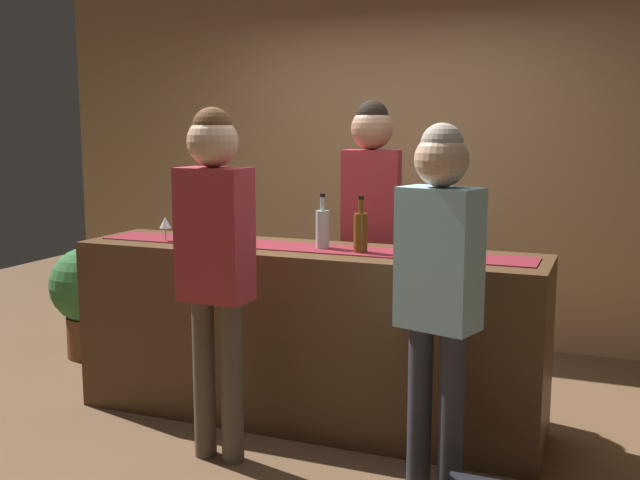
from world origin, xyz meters
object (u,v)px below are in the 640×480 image
at_px(wine_bottle_amber, 361,232).
at_px(customer_browsing, 215,245).
at_px(wine_bottle_clear, 322,228).
at_px(potted_plant_tall, 89,294).
at_px(wine_bottle_green, 419,233).
at_px(bartender, 371,212).
at_px(customer_sipping, 439,272).
at_px(wine_glass_mid_counter, 236,224).
at_px(wine_glass_near_customer, 165,223).

bearing_deg(wine_bottle_amber, customer_browsing, -133.05).
relative_size(wine_bottle_clear, potted_plant_tall, 0.38).
xyz_separation_m(wine_bottle_green, bartender, (-0.43, 0.54, 0.03)).
bearing_deg(wine_bottle_green, wine_bottle_clear, -176.30).
bearing_deg(wine_bottle_green, customer_sipping, -68.32).
bearing_deg(wine_bottle_green, potted_plant_tall, 169.73).
height_order(wine_bottle_amber, bartender, bartender).
xyz_separation_m(wine_bottle_green, customer_browsing, (-0.83, -0.66, -0.02)).
distance_m(wine_bottle_green, wine_bottle_amber, 0.30).
distance_m(wine_bottle_green, wine_glass_mid_counter, 1.06).
relative_size(wine_bottle_amber, wine_bottle_clear, 1.00).
relative_size(wine_glass_near_customer, customer_browsing, 0.08).
bearing_deg(customer_browsing, wine_glass_near_customer, 142.21).
xyz_separation_m(wine_bottle_green, wine_bottle_amber, (-0.29, -0.08, 0.00)).
relative_size(wine_glass_near_customer, bartender, 0.08).
xyz_separation_m(wine_bottle_clear, customer_browsing, (-0.31, -0.63, -0.02)).
distance_m(wine_bottle_amber, wine_glass_mid_counter, 0.78).
bearing_deg(wine_glass_near_customer, potted_plant_tall, 150.91).
bearing_deg(customer_sipping, bartender, 136.76).
relative_size(wine_bottle_clear, customer_browsing, 0.17).
bearing_deg(customer_sipping, customer_browsing, -162.02).
bearing_deg(customer_sipping, wine_bottle_amber, 151.05).
height_order(bartender, customer_sipping, bartender).
distance_m(wine_bottle_amber, wine_bottle_clear, 0.24).
height_order(wine_bottle_amber, wine_glass_mid_counter, wine_bottle_amber).
bearing_deg(wine_glass_near_customer, bartender, 32.87).
bearing_deg(bartender, potted_plant_tall, -6.21).
bearing_deg(bartender, customer_sipping, 112.00).
height_order(wine_bottle_amber, potted_plant_tall, wine_bottle_amber).
height_order(wine_bottle_clear, bartender, bartender).
distance_m(wine_glass_mid_counter, bartender, 0.84).
bearing_deg(bartender, wine_bottle_clear, 72.45).
relative_size(wine_glass_mid_counter, customer_sipping, 0.09).
xyz_separation_m(wine_glass_mid_counter, customer_browsing, (0.23, -0.65, -0.01)).
relative_size(wine_bottle_amber, customer_browsing, 0.17).
xyz_separation_m(wine_bottle_amber, wine_bottle_clear, (-0.23, 0.05, 0.00)).
bearing_deg(wine_glass_near_customer, customer_sipping, -16.30).
relative_size(wine_glass_near_customer, potted_plant_tall, 0.18).
bearing_deg(potted_plant_tall, wine_bottle_clear, -13.82).
bearing_deg(customer_browsing, wine_bottle_amber, 49.27).
distance_m(wine_bottle_clear, customer_sipping, 0.98).
bearing_deg(customer_browsing, bartender, 73.96).
height_order(wine_glass_near_customer, wine_glass_mid_counter, same).
height_order(wine_bottle_clear, customer_browsing, customer_browsing).
bearing_deg(wine_glass_mid_counter, customer_browsing, -70.30).
xyz_separation_m(customer_sipping, customer_browsing, (-1.08, -0.03, 0.06)).
height_order(bartender, potted_plant_tall, bartender).
distance_m(wine_bottle_green, customer_browsing, 1.06).
height_order(wine_glass_mid_counter, customer_sipping, customer_sipping).
xyz_separation_m(wine_bottle_amber, potted_plant_tall, (-2.23, 0.54, -0.64)).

